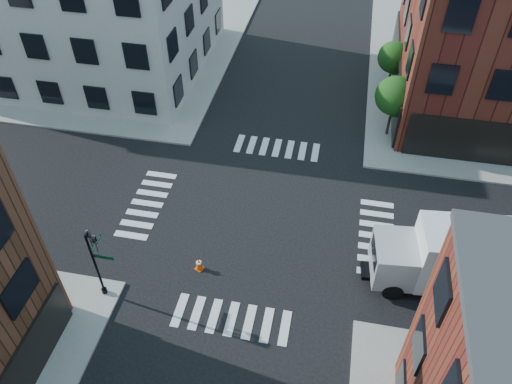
{
  "coord_description": "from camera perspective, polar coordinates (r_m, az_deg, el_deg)",
  "views": [
    {
      "loc": [
        3.85,
        -20.24,
        21.75
      ],
      "look_at": [
        -0.07,
        -0.28,
        2.5
      ],
      "focal_mm": 35.0,
      "sensor_mm": 36.0,
      "label": 1
    }
  ],
  "objects": [
    {
      "name": "signal_pole",
      "position": [
        25.55,
        -17.83,
        -7.13
      ],
      "size": [
        1.29,
        1.24,
        4.6
      ],
      "color": "black",
      "rests_on": "ground"
    },
    {
      "name": "box_truck",
      "position": [
        27.38,
        22.69,
        -7.06
      ],
      "size": [
        9.0,
        3.51,
        3.99
      ],
      "rotation": [
        0.0,
        0.0,
        0.1
      ],
      "color": "silver",
      "rests_on": "ground"
    },
    {
      "name": "traffic_cone",
      "position": [
        27.42,
        -6.54,
        -8.19
      ],
      "size": [
        0.56,
        0.56,
        0.79
      ],
      "rotation": [
        0.0,
        0.0,
        -0.4
      ],
      "color": "#D74609",
      "rests_on": "ground"
    },
    {
      "name": "tree_far",
      "position": [
        41.01,
        15.51,
        14.45
      ],
      "size": [
        2.43,
        2.43,
        4.07
      ],
      "color": "black",
      "rests_on": "ground"
    },
    {
      "name": "ground",
      "position": [
        29.96,
        0.23,
        -3.12
      ],
      "size": [
        120.0,
        120.0,
        0.0
      ],
      "primitive_type": "plane",
      "color": "black",
      "rests_on": "ground"
    },
    {
      "name": "tree_near",
      "position": [
        35.67,
        15.64,
        10.32
      ],
      "size": [
        2.69,
        2.69,
        4.49
      ],
      "color": "black",
      "rests_on": "ground"
    },
    {
      "name": "sidewalk_nw",
      "position": [
        52.8,
        -19.0,
        16.92
      ],
      "size": [
        30.0,
        30.0,
        0.15
      ],
      "primitive_type": "cube",
      "color": "gray",
      "rests_on": "ground"
    }
  ]
}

